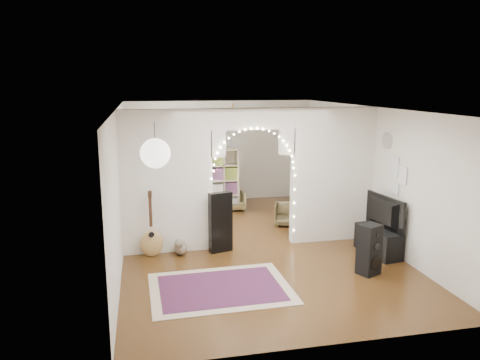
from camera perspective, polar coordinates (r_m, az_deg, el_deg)
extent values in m
plane|color=black|center=(9.42, 1.48, -7.87)|extent=(7.50, 7.50, 0.00)
cube|color=white|center=(8.89, 1.58, 8.76)|extent=(5.00, 7.50, 0.02)
cube|color=silver|center=(12.68, -2.41, 3.53)|extent=(5.00, 0.02, 2.70)
cube|color=silver|center=(5.60, 10.52, -7.35)|extent=(5.00, 0.02, 2.70)
cube|color=silver|center=(8.83, -14.46, -0.48)|extent=(0.02, 7.50, 2.70)
cube|color=silver|center=(9.93, 15.70, 0.79)|extent=(0.02, 7.50, 2.70)
cube|color=silver|center=(8.83, -8.94, -0.25)|extent=(1.70, 0.20, 2.70)
cube|color=silver|center=(9.57, 11.18, 0.60)|extent=(1.70, 0.20, 2.70)
cube|color=silver|center=(8.90, 1.57, 7.47)|extent=(1.60, 0.20, 0.40)
cube|color=white|center=(10.57, -13.95, 2.35)|extent=(0.04, 1.20, 1.40)
cylinder|color=white|center=(9.29, 17.55, 4.63)|extent=(0.03, 0.31, 0.31)
sphere|color=white|center=(6.30, -10.28, 3.22)|extent=(0.40, 0.40, 0.40)
cube|color=maroon|center=(7.53, -2.40, -13.03)|extent=(2.21, 1.69, 0.02)
cube|color=black|center=(8.88, -2.40, -5.18)|extent=(0.47, 0.26, 1.16)
ellipsoid|color=#AE7C45|center=(8.81, -10.76, -6.43)|extent=(0.45, 0.30, 0.51)
cube|color=black|center=(8.69, -10.87, -3.76)|extent=(0.06, 0.05, 0.58)
cube|color=black|center=(8.61, -10.95, -1.72)|extent=(0.07, 0.05, 0.13)
ellipsoid|color=brown|center=(8.94, -7.26, -8.19)|extent=(0.32, 0.41, 0.26)
sphere|color=brown|center=(8.75, -7.47, -7.73)|extent=(0.19, 0.19, 0.15)
cone|color=brown|center=(8.73, -7.73, -7.27)|extent=(0.05, 0.05, 0.05)
cone|color=brown|center=(8.73, -7.23, -7.25)|extent=(0.05, 0.05, 0.05)
cylinder|color=brown|center=(9.15, -7.01, -8.28)|extent=(0.10, 0.24, 0.08)
cube|color=black|center=(8.20, 15.48, -8.15)|extent=(0.43, 0.40, 0.87)
cylinder|color=black|center=(8.18, 16.23, -9.68)|extent=(0.24, 0.12, 0.25)
cylinder|color=black|center=(8.08, 16.35, -7.77)|extent=(0.13, 0.07, 0.13)
cylinder|color=black|center=(8.02, 16.43, -6.47)|extent=(0.08, 0.05, 0.08)
cube|color=black|center=(9.22, 16.51, -7.18)|extent=(0.54, 1.05, 0.50)
imported|color=black|center=(9.06, 16.72, -3.82)|extent=(0.30, 1.08, 0.62)
cube|color=#C5B08F|center=(11.69, -3.87, -0.06)|extent=(1.56, 0.76, 1.55)
cube|color=brown|center=(12.13, -3.71, 0.16)|extent=(1.28, 0.93, 0.05)
cylinder|color=brown|center=(11.79, -5.73, -2.09)|extent=(0.05, 0.05, 0.70)
cylinder|color=brown|center=(12.06, -0.91, -1.73)|extent=(0.05, 0.05, 0.70)
cylinder|color=brown|center=(12.40, -6.39, -1.42)|extent=(0.05, 0.05, 0.70)
cylinder|color=brown|center=(12.65, -1.79, -1.08)|extent=(0.05, 0.05, 0.70)
imported|color=silver|center=(12.11, -3.72, 0.72)|extent=(0.20, 0.20, 0.19)
imported|color=brown|center=(11.82, -0.74, -2.58)|extent=(0.56, 0.57, 0.47)
imported|color=brown|center=(10.64, 5.72, -4.19)|extent=(0.69, 0.70, 0.50)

